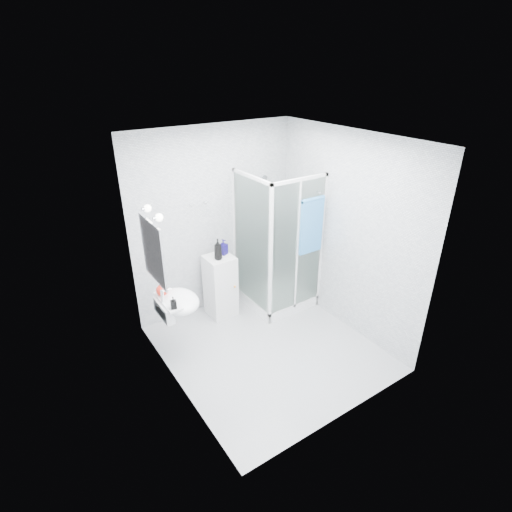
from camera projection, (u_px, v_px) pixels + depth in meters
room at (269, 257)px, 4.52m from camera, size 2.40×2.60×2.60m
shower_enclosure at (275, 278)px, 5.80m from camera, size 0.90×0.95×2.00m
wall_basin at (176, 302)px, 4.58m from camera, size 0.46×0.56×0.35m
mirror at (153, 252)px, 4.17m from camera, size 0.02×0.60×0.70m
vanity_lights at (153, 213)px, 4.01m from camera, size 0.10×0.40×0.08m
wall_hooks at (198, 204)px, 5.18m from camera, size 0.23×0.06×0.03m
storage_cabinet at (221, 286)px, 5.59m from camera, size 0.38×0.40×0.90m
hand_towel at (312, 224)px, 5.22m from camera, size 0.36×0.05×0.77m
shampoo_bottle_a at (218, 249)px, 5.28m from camera, size 0.15×0.15×0.29m
shampoo_bottle_b at (223, 247)px, 5.43m from camera, size 0.13×0.13×0.22m
soap_dispenser_orange at (162, 288)px, 4.57m from camera, size 0.18×0.18×0.18m
soap_dispenser_black at (173, 303)px, 4.33m from camera, size 0.08×0.08×0.14m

